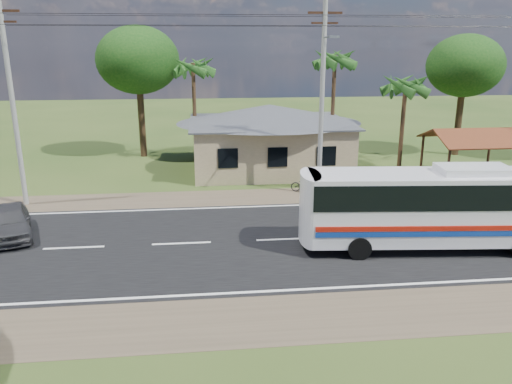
% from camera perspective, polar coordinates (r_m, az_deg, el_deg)
% --- Properties ---
extents(ground, '(120.00, 120.00, 0.00)m').
position_cam_1_polar(ground, '(22.06, 3.30, -5.46)').
color(ground, '#284017').
rests_on(ground, ground).
extents(road, '(120.00, 16.00, 0.03)m').
position_cam_1_polar(road, '(22.05, 3.30, -5.43)').
color(road, black).
rests_on(road, ground).
extents(house, '(12.40, 10.00, 5.00)m').
position_cam_1_polar(house, '(33.92, 1.50, 7.02)').
color(house, tan).
rests_on(house, ground).
extents(waiting_shed, '(5.20, 4.48, 3.35)m').
position_cam_1_polar(waiting_shed, '(33.49, 23.50, 5.69)').
color(waiting_shed, '#3B2215').
rests_on(waiting_shed, ground).
extents(concrete_barrier, '(7.00, 0.30, 0.90)m').
position_cam_1_polar(concrete_barrier, '(31.03, 23.97, 0.52)').
color(concrete_barrier, '#9E9E99').
rests_on(concrete_barrier, ground).
extents(utility_poles, '(32.80, 2.22, 11.00)m').
position_cam_1_polar(utility_poles, '(27.45, 6.89, 11.24)').
color(utility_poles, '#9E9E99').
rests_on(utility_poles, ground).
extents(palm_near, '(2.80, 2.80, 6.70)m').
position_cam_1_polar(palm_near, '(33.83, 16.74, 11.56)').
color(palm_near, '#47301E').
rests_on(palm_near, ground).
extents(palm_mid, '(2.80, 2.80, 8.20)m').
position_cam_1_polar(palm_mid, '(36.90, 9.00, 14.65)').
color(palm_mid, '#47301E').
rests_on(palm_mid, ground).
extents(palm_far, '(2.80, 2.80, 7.70)m').
position_cam_1_polar(palm_far, '(36.20, -7.21, 13.93)').
color(palm_far, '#47301E').
rests_on(palm_far, ground).
extents(tree_behind_house, '(6.00, 6.00, 9.61)m').
position_cam_1_polar(tree_behind_house, '(38.46, -13.35, 14.43)').
color(tree_behind_house, '#47301E').
rests_on(tree_behind_house, ground).
extents(tree_behind_shed, '(5.60, 5.60, 9.02)m').
position_cam_1_polar(tree_behind_shed, '(41.08, 22.76, 13.12)').
color(tree_behind_shed, '#47301E').
rests_on(tree_behind_shed, ground).
extents(coach_bus, '(11.55, 3.37, 3.54)m').
position_cam_1_polar(coach_bus, '(21.94, 21.01, -1.09)').
color(coach_bus, silver).
rests_on(coach_bus, ground).
extents(motorcycle, '(1.75, 1.13, 0.87)m').
position_cam_1_polar(motorcycle, '(28.98, 5.63, 0.82)').
color(motorcycle, black).
rests_on(motorcycle, ground).
extents(small_car, '(2.98, 4.47, 1.41)m').
position_cam_1_polar(small_car, '(24.68, -26.29, -3.03)').
color(small_car, '#2E2E30').
rests_on(small_car, ground).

